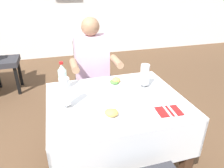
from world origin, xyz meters
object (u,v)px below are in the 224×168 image
beer_glass_left (145,76)px  beer_glass_middle (65,93)px  chair_far_diner_seat (95,78)px  plate_far_diner (114,83)px  napkin_cutlery_set (169,111)px  main_dining_table (115,117)px  plate_near_camera (113,112)px  seated_diner_far (93,70)px  cola_bottle_primary (63,78)px

beer_glass_left → beer_glass_middle: bearing=-167.7°
chair_far_diner_seat → beer_glass_left: chair_far_diner_seat is taller
plate_far_diner → napkin_cutlery_set: plate_far_diner is taller
chair_far_diner_seat → beer_glass_middle: beer_glass_middle is taller
main_dining_table → beer_glass_left: beer_glass_left is taller
chair_far_diner_seat → plate_far_diner: bearing=-84.3°
plate_near_camera → napkin_cutlery_set: size_ratio=1.26×
plate_near_camera → napkin_cutlery_set: plate_near_camera is taller
chair_far_diner_seat → beer_glass_middle: bearing=-113.9°
seated_diner_far → beer_glass_left: size_ratio=5.99×
plate_far_diner → main_dining_table: bearing=-104.0°
main_dining_table → cola_bottle_primary: (-0.38, 0.28, 0.28)m
main_dining_table → plate_far_diner: plate_far_diner is taller
main_dining_table → beer_glass_middle: beer_glass_middle is taller
main_dining_table → plate_near_camera: plate_near_camera is taller
beer_glass_middle → cola_bottle_primary: size_ratio=0.95×
main_dining_table → beer_glass_left: (0.30, 0.12, 0.28)m
cola_bottle_primary → chair_far_diner_seat: bearing=55.3°
plate_near_camera → cola_bottle_primary: 0.57m
main_dining_table → seated_diner_far: size_ratio=0.84×
seated_diner_far → beer_glass_middle: seated_diner_far is taller
chair_far_diner_seat → napkin_cutlery_set: size_ratio=5.01×
plate_far_diner → chair_far_diner_seat: bearing=95.7°
chair_far_diner_seat → seated_diner_far: bearing=-108.9°
seated_diner_far → napkin_cutlery_set: size_ratio=6.51×
plate_near_camera → napkin_cutlery_set: 0.40m
plate_near_camera → beer_glass_left: 0.51m
napkin_cutlery_set → plate_far_diner: bearing=115.8°
beer_glass_left → beer_glass_middle: (-0.68, -0.15, 0.01)m
plate_near_camera → cola_bottle_primary: cola_bottle_primary is taller
main_dining_table → cola_bottle_primary: cola_bottle_primary is taller
seated_diner_far → plate_far_diner: bearing=-78.7°
main_dining_table → beer_glass_middle: 0.48m
plate_far_diner → beer_glass_left: (0.24, -0.12, 0.09)m
plate_far_diner → beer_glass_left: bearing=-26.3°
main_dining_table → plate_far_diner: size_ratio=4.28×
plate_far_diner → napkin_cutlery_set: bearing=-64.2°
cola_bottle_primary → napkin_cutlery_set: cola_bottle_primary is taller
beer_glass_left → cola_bottle_primary: (-0.68, 0.16, -0.00)m
beer_glass_left → plate_near_camera: bearing=-139.7°
chair_far_diner_seat → cola_bottle_primary: size_ratio=3.91×
chair_far_diner_seat → plate_far_diner: 0.63m
seated_diner_far → napkin_cutlery_set: 1.06m
plate_far_diner → beer_glass_left: beer_glass_left is taller
seated_diner_far → beer_glass_middle: bearing=-114.6°
seated_diner_far → plate_near_camera: bearing=-92.9°
chair_far_diner_seat → cola_bottle_primary: (-0.38, -0.55, 0.29)m
beer_glass_left → plate_far_diner: bearing=153.7°
plate_near_camera → plate_far_diner: plate_far_diner is taller
napkin_cutlery_set → beer_glass_left: bearing=92.0°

